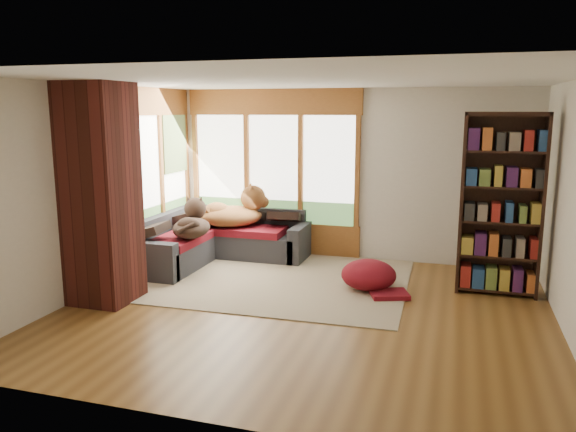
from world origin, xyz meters
The scene contains 16 objects.
floor centered at (0.00, 0.00, 0.00)m, with size 5.50×5.50×0.00m, color brown.
ceiling centered at (0.00, 0.00, 2.60)m, with size 5.50×5.50×0.00m, color white.
wall_back centered at (0.00, 2.50, 1.30)m, with size 5.50×0.04×2.60m, color silver.
wall_front centered at (0.00, -2.50, 1.30)m, with size 5.50×0.04×2.60m, color silver.
wall_left centered at (-2.75, 0.00, 1.30)m, with size 0.04×5.00×2.60m, color silver.
windows_back centered at (-1.20, 2.47, 1.35)m, with size 2.82×0.10×1.90m.
windows_left centered at (-2.72, 1.20, 1.35)m, with size 0.10×2.62×1.90m.
roller_blind centered at (-2.69, 2.03, 1.75)m, with size 0.03×0.72×0.90m, color #68854B.
brick_chimney centered at (-2.40, -0.35, 1.30)m, with size 0.70×0.70×2.60m, color #471914.
sectional_sofa centered at (-1.95, 1.70, 0.30)m, with size 2.20×2.20×0.80m.
area_rug centered at (-0.78, 1.04, 0.01)m, with size 3.69×2.83×0.01m, color beige.
bookshelf centered at (2.14, 1.30, 1.13)m, with size 0.97×0.32×2.26m.
pouf centered at (0.58, 0.99, 0.20)m, with size 0.71×0.71×0.38m, color maroon.
dog_tan centered at (-1.65, 2.00, 0.82)m, with size 1.15×0.99×0.56m.
dog_brindle centered at (-2.00, 1.18, 0.77)m, with size 0.70×0.93×0.46m.
throw_pillows centered at (-1.86, 1.75, 0.80)m, with size 1.98×1.68×0.45m.
Camera 1 is at (1.62, -5.96, 2.29)m, focal length 35.00 mm.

